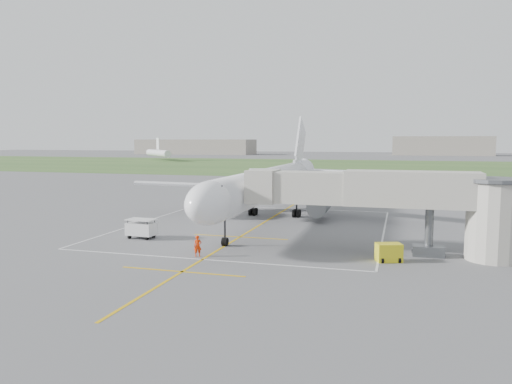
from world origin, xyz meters
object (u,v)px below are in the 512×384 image
(airliner, at_px, (267,185))
(ramp_worker_nose, at_px, (198,246))
(jet_bridge, at_px, (402,200))
(ramp_worker_wing, at_px, (222,208))
(gpu_unit, at_px, (389,253))
(baggage_cart, at_px, (141,228))

(airliner, bearing_deg, ramp_worker_nose, -92.30)
(jet_bridge, relative_size, ramp_worker_wing, 13.82)
(gpu_unit, distance_m, ramp_worker_wing, 29.87)
(baggage_cart, bearing_deg, ramp_worker_wing, 86.91)
(gpu_unit, relative_size, ramp_worker_nose, 1.28)
(airliner, relative_size, baggage_cart, 16.00)
(airliner, xyz_separation_m, ramp_worker_nose, (-0.79, -19.83, -3.50))
(airliner, distance_m, jet_bridge, 21.22)
(airliner, relative_size, ramp_worker_nose, 26.07)
(airliner, xyz_separation_m, ramp_worker_wing, (-7.01, 3.24, -3.55))
(baggage_cart, bearing_deg, gpu_unit, -2.74)
(jet_bridge, relative_size, ramp_worker_nose, 13.05)
(gpu_unit, bearing_deg, airliner, 111.58)
(jet_bridge, distance_m, gpu_unit, 5.03)
(jet_bridge, bearing_deg, gpu_unit, -107.42)
(jet_bridge, height_order, baggage_cart, jet_bridge)
(jet_bridge, relative_size, baggage_cart, 8.01)
(ramp_worker_wing, bearing_deg, jet_bridge, 173.55)
(airliner, relative_size, ramp_worker_wing, 27.61)
(airliner, height_order, ramp_worker_nose, airliner)
(airliner, bearing_deg, ramp_worker_wing, 155.18)
(airliner, distance_m, ramp_worker_nose, 20.15)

